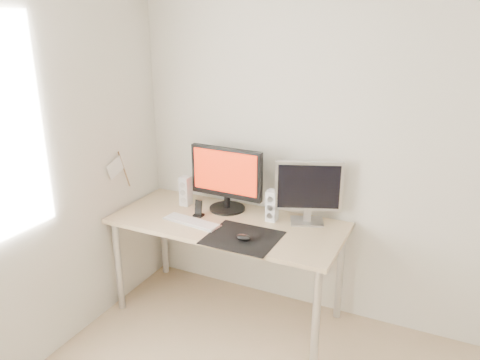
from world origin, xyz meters
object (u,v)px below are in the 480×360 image
(main_monitor, at_px, (226,177))
(speaker_left, at_px, (186,191))
(keyboard, at_px, (192,222))
(mouse, at_px, (243,237))
(second_monitor, at_px, (308,189))
(phone_dock, at_px, (199,211))
(speaker_right, at_px, (272,206))
(desk, at_px, (227,231))

(main_monitor, bearing_deg, speaker_left, -172.29)
(main_monitor, distance_m, keyboard, 0.41)
(mouse, xyz_separation_m, second_monitor, (0.28, 0.43, 0.22))
(mouse, xyz_separation_m, phone_dock, (-0.45, 0.21, 0.01))
(phone_dock, bearing_deg, speaker_right, 17.10)
(desk, distance_m, main_monitor, 0.39)
(speaker_left, bearing_deg, speaker_right, 0.63)
(second_monitor, relative_size, keyboard, 1.01)
(mouse, bearing_deg, phone_dock, 154.65)
(speaker_right, xyz_separation_m, keyboard, (-0.48, -0.27, -0.10))
(speaker_right, bearing_deg, mouse, -97.25)
(speaker_right, relative_size, phone_dock, 1.84)
(phone_dock, bearing_deg, desk, 1.99)
(speaker_left, bearing_deg, phone_dock, -37.04)
(keyboard, distance_m, phone_dock, 0.12)
(keyboard, bearing_deg, desk, 31.66)
(desk, relative_size, speaker_left, 7.29)
(desk, relative_size, keyboard, 3.71)
(mouse, height_order, main_monitor, main_monitor)
(second_monitor, relative_size, speaker_left, 1.98)
(main_monitor, bearing_deg, second_monitor, 3.25)
(mouse, bearing_deg, speaker_left, 150.84)
(desk, xyz_separation_m, phone_dock, (-0.22, -0.01, 0.11))
(main_monitor, xyz_separation_m, keyboard, (-0.11, -0.31, -0.25))
(speaker_left, bearing_deg, mouse, -29.16)
(main_monitor, bearing_deg, speaker_right, -5.53)
(desk, bearing_deg, main_monitor, 117.52)
(second_monitor, height_order, phone_dock, second_monitor)
(speaker_left, xyz_separation_m, keyboard, (0.21, -0.26, -0.10))
(desk, bearing_deg, speaker_left, 161.63)
(main_monitor, bearing_deg, keyboard, -110.01)
(second_monitor, bearing_deg, phone_dock, -162.99)
(mouse, bearing_deg, speaker_right, 82.75)
(mouse, bearing_deg, second_monitor, 57.54)
(phone_dock, bearing_deg, mouse, -25.35)
(mouse, relative_size, speaker_left, 0.46)
(speaker_left, bearing_deg, desk, -18.37)
(desk, height_order, main_monitor, main_monitor)
(second_monitor, height_order, speaker_right, second_monitor)
(main_monitor, distance_m, speaker_left, 0.35)
(mouse, height_order, speaker_right, speaker_right)
(speaker_right, bearing_deg, speaker_left, -179.37)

